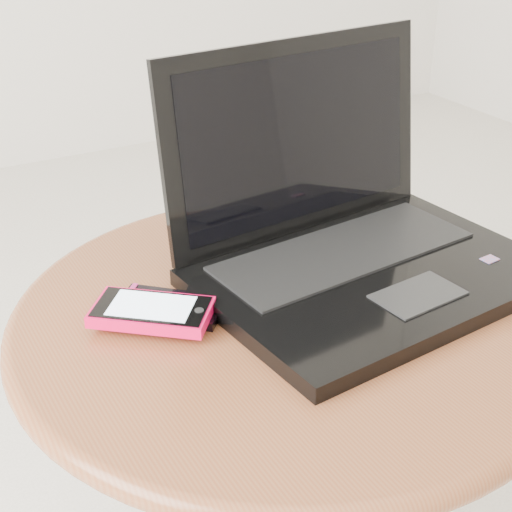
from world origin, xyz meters
TOP-DOWN VIEW (x-y plane):
  - table at (0.07, 0.07)m, footprint 0.63×0.63m
  - laptop at (0.18, 0.11)m, footprint 0.42×0.35m
  - phone_black at (-0.05, 0.13)m, footprint 0.13×0.12m
  - phone_pink at (-0.07, 0.11)m, footprint 0.14×0.13m

SIDE VIEW (x-z plane):
  - table at x=0.07m, z-range 0.14..0.64m
  - phone_black at x=-0.05m, z-range 0.50..0.51m
  - phone_pink at x=-0.07m, z-range 0.51..0.52m
  - laptop at x=0.18m, z-range 0.42..0.68m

